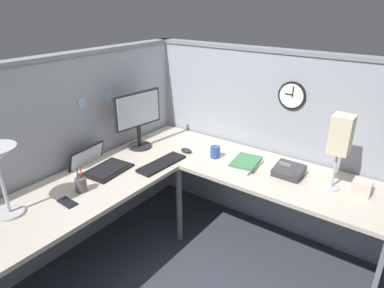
{
  "coord_description": "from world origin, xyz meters",
  "views": [
    {
      "loc": [
        -1.72,
        -1.34,
        1.95
      ],
      "look_at": [
        0.23,
        0.08,
        0.9
      ],
      "focal_mm": 31.72,
      "sensor_mm": 36.0,
      "label": 1
    }
  ],
  "objects": [
    {
      "name": "tissue_box",
      "position": [
        0.54,
        -1.1,
        0.78
      ],
      "size": [
        0.12,
        0.12,
        0.09
      ],
      "primitive_type": "cube",
      "color": "beige",
      "rests_on": "desk"
    },
    {
      "name": "cell_phone",
      "position": [
        -0.7,
        0.4,
        0.73
      ],
      "size": [
        0.07,
        0.15,
        0.01
      ],
      "primitive_type": "cube",
      "rotation": [
        0.0,
        0.0,
        -0.04
      ],
      "color": "black",
      "rests_on": "desk"
    },
    {
      "name": "coffee_mug",
      "position": [
        0.44,
        -0.01,
        0.78
      ],
      "size": [
        0.08,
        0.08,
        0.1
      ],
      "primitive_type": "cylinder",
      "color": "#2D4C8C",
      "rests_on": "desk"
    },
    {
      "name": "computer_mouse",
      "position": [
        0.38,
        0.25,
        0.75
      ],
      "size": [
        0.06,
        0.1,
        0.03
      ],
      "primitive_type": "ellipsoid",
      "color": "#232326",
      "rests_on": "desk"
    },
    {
      "name": "book_stack",
      "position": [
        0.45,
        -0.27,
        0.75
      ],
      "size": [
        0.3,
        0.23,
        0.04
      ],
      "color": "silver",
      "rests_on": "desk"
    },
    {
      "name": "desk_lamp_paper",
      "position": [
        0.5,
        -0.92,
        1.11
      ],
      "size": [
        0.13,
        0.13,
        0.53
      ],
      "color": "#B7BABF",
      "rests_on": "desk"
    },
    {
      "name": "keyboard",
      "position": [
        0.07,
        0.26,
        0.74
      ],
      "size": [
        0.44,
        0.16,
        0.02
      ],
      "primitive_type": "cube",
      "rotation": [
        0.0,
        0.0,
        -0.05
      ],
      "color": "black",
      "rests_on": "desk"
    },
    {
      "name": "pinned_note_leftmost",
      "position": [
        -0.19,
        0.82,
        1.2
      ],
      "size": [
        0.07,
        0.0,
        0.07
      ],
      "primitive_type": "cube",
      "color": "#99B7E5"
    },
    {
      "name": "pinned_note_middle",
      "position": [
        0.07,
        0.82,
        1.19
      ],
      "size": [
        0.08,
        0.0,
        0.07
      ],
      "primitive_type": "cube",
      "color": "#99B7E5"
    },
    {
      "name": "pen_cup",
      "position": [
        -0.55,
        0.44,
        0.78
      ],
      "size": [
        0.08,
        0.08,
        0.18
      ],
      "color": "#4C4C51",
      "rests_on": "desk"
    },
    {
      "name": "wall_clock",
      "position": [
        0.82,
        -0.46,
        1.24
      ],
      "size": [
        0.04,
        0.22,
        0.22
      ],
      "color": "black"
    },
    {
      "name": "office_phone",
      "position": [
        0.49,
        -0.62,
        0.77
      ],
      "size": [
        0.19,
        0.21,
        0.11
      ],
      "color": "#38383D",
      "rests_on": "desk"
    },
    {
      "name": "desk",
      "position": [
        -0.15,
        -0.05,
        0.63
      ],
      "size": [
        2.35,
        2.15,
        0.73
      ],
      "color": "beige",
      "rests_on": "ground"
    },
    {
      "name": "laptop",
      "position": [
        -0.25,
        0.62,
        0.75
      ],
      "size": [
        0.37,
        0.41,
        0.22
      ],
      "color": "black",
      "rests_on": "desk"
    },
    {
      "name": "monitor",
      "position": [
        0.22,
        0.64,
        1.02
      ],
      "size": [
        0.46,
        0.2,
        0.5
      ],
      "color": "#232326",
      "rests_on": "desk"
    },
    {
      "name": "cubicle_wall_back",
      "position": [
        -0.36,
        0.87,
        0.79
      ],
      "size": [
        2.57,
        0.12,
        1.58
      ],
      "color": "#999EA8",
      "rests_on": "ground"
    },
    {
      "name": "ground_plane",
      "position": [
        0.0,
        0.0,
        0.0
      ],
      "size": [
        6.8,
        6.8,
        0.0
      ],
      "primitive_type": "plane",
      "color": "#383D47"
    },
    {
      "name": "cubicle_wall_right",
      "position": [
        0.87,
        -0.27,
        0.79
      ],
      "size": [
        0.12,
        2.37,
        1.58
      ],
      "color": "#999EA8",
      "rests_on": "ground"
    }
  ]
}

